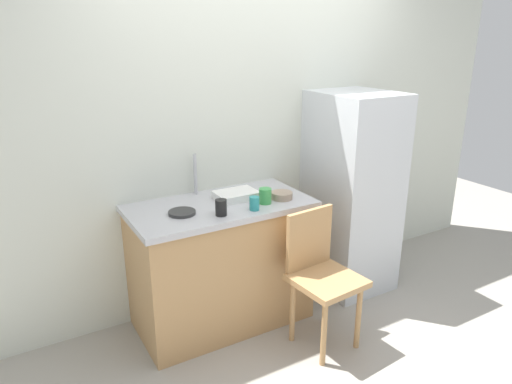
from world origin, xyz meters
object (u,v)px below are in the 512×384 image
object	(u,v)px
chair	(320,273)
dish_tray	(236,195)
refrigerator	(351,192)
cup_teal	(254,203)
cup_green	(265,196)
cup_black	(221,208)
hotplate	(182,213)
terracotta_bowl	(282,195)

from	to	relation	value
chair	dish_tray	world-z (taller)	dish_tray
refrigerator	cup_teal	size ratio (longest dim) A/B	17.83
refrigerator	cup_green	bearing A→B (deg)	-171.15
cup_black	dish_tray	bearing A→B (deg)	45.33
chair	cup_teal	size ratio (longest dim) A/B	10.26
dish_tray	chair	bearing A→B (deg)	-60.61
cup_black	cup_teal	distance (m)	0.22
dish_tray	cup_teal	distance (m)	0.25
hotplate	terracotta_bowl	bearing A→B (deg)	-5.98
chair	terracotta_bowl	xyz separation A→B (m)	(-0.05, 0.40, 0.41)
dish_tray	hotplate	bearing A→B (deg)	-168.63
hotplate	cup_green	distance (m)	0.56
cup_teal	chair	bearing A→B (deg)	-44.53
chair	terracotta_bowl	size ratio (longest dim) A/B	6.16
refrigerator	chair	bearing A→B (deg)	-143.03
cup_green	cup_teal	xyz separation A→B (m)	(-0.12, -0.07, -0.01)
terracotta_bowl	cup_black	xyz separation A→B (m)	(-0.49, -0.07, 0.03)
cup_green	cup_teal	size ratio (longest dim) A/B	1.18
hotplate	cup_green	bearing A→B (deg)	-9.57
hotplate	chair	bearing A→B (deg)	-32.46
dish_tray	cup_black	bearing A→B (deg)	-134.67
terracotta_bowl	hotplate	xyz separation A→B (m)	(-0.69, 0.07, -0.01)
dish_tray	cup_black	distance (m)	0.32
terracotta_bowl	cup_green	xyz separation A→B (m)	(-0.14, -0.02, 0.03)
refrigerator	cup_teal	distance (m)	1.03
dish_tray	cup_black	world-z (taller)	cup_black
terracotta_bowl	hotplate	distance (m)	0.70
hotplate	cup_green	xyz separation A→B (m)	(0.55, -0.09, 0.04)
chair	cup_teal	xyz separation A→B (m)	(-0.31, 0.31, 0.43)
chair	hotplate	bearing A→B (deg)	142.59
dish_tray	cup_green	distance (m)	0.22
terracotta_bowl	cup_black	size ratio (longest dim) A/B	1.42
terracotta_bowl	cup_teal	world-z (taller)	cup_teal
terracotta_bowl	cup_teal	size ratio (longest dim) A/B	1.67
refrigerator	cup_black	distance (m)	1.24
cup_black	cup_teal	size ratio (longest dim) A/B	1.17
cup_green	cup_black	distance (m)	0.35
chair	dish_tray	distance (m)	0.76
dish_tray	cup_black	xyz separation A→B (m)	(-0.22, -0.23, 0.03)
refrigerator	chair	world-z (taller)	refrigerator
refrigerator	cup_black	bearing A→B (deg)	-171.42
terracotta_bowl	cup_green	size ratio (longest dim) A/B	1.41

